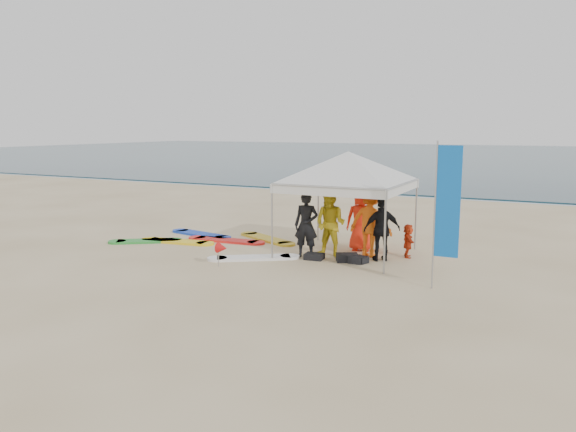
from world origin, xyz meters
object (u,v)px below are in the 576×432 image
(surfboard_spread, at_px, (213,242))
(person_seated, at_px, (408,241))
(person_black_b, at_px, (382,230))
(person_yellow, at_px, (330,224))
(feather_flag, at_px, (447,204))
(person_black_a, at_px, (306,225))
(person_orange_a, at_px, (370,221))
(marker_pennant, at_px, (222,248))
(person_orange_b, at_px, (361,220))
(canopy_tent, at_px, (348,152))

(surfboard_spread, bearing_deg, person_seated, 7.57)
(person_black_b, distance_m, surfboard_spread, 5.42)
(person_yellow, xyz_separation_m, feather_flag, (3.45, -1.86, 1.00))
(person_black_a, distance_m, person_yellow, 0.67)
(person_black_a, xyz_separation_m, person_orange_a, (1.53, 0.91, 0.08))
(person_black_b, xyz_separation_m, feather_flag, (2.03, -2.02, 1.07))
(person_orange_a, distance_m, feather_flag, 3.58)
(person_yellow, distance_m, person_seated, 2.19)
(person_black_b, bearing_deg, marker_pennant, 3.15)
(person_black_a, bearing_deg, person_orange_b, 43.96)
(person_yellow, bearing_deg, person_black_b, 11.55)
(person_seated, bearing_deg, person_black_b, 125.60)
(person_black_a, height_order, person_orange_b, person_orange_b)
(feather_flag, bearing_deg, person_yellow, 151.71)
(person_seated, distance_m, feather_flag, 3.44)
(person_seated, bearing_deg, person_orange_b, 63.24)
(person_orange_a, bearing_deg, person_orange_b, -41.83)
(feather_flag, relative_size, surfboard_spread, 0.55)
(person_yellow, distance_m, surfboard_spread, 4.04)
(feather_flag, bearing_deg, person_black_a, 159.56)
(person_orange_a, relative_size, canopy_tent, 0.45)
(person_yellow, bearing_deg, person_orange_a, 34.61)
(person_orange_b, xyz_separation_m, marker_pennant, (-2.54, -3.42, -0.41))
(person_orange_b, height_order, surfboard_spread, person_orange_b)
(canopy_tent, xyz_separation_m, surfboard_spread, (-4.27, -0.34, -2.85))
(person_black_a, xyz_separation_m, person_seated, (2.51, 1.24, -0.44))
(person_black_b, height_order, person_seated, person_black_b)
(feather_flag, xyz_separation_m, marker_pennant, (-5.48, -0.45, -1.43))
(canopy_tent, bearing_deg, person_yellow, -127.16)
(person_orange_b, bearing_deg, person_orange_a, 116.35)
(person_orange_a, xyz_separation_m, person_black_b, (0.45, -0.39, -0.13))
(person_orange_b, height_order, canopy_tent, canopy_tent)
(person_black_b, bearing_deg, canopy_tent, -46.29)
(person_orange_a, relative_size, person_black_b, 1.15)
(person_orange_b, xyz_separation_m, surfboard_spread, (-4.45, -1.01, -0.87))
(person_black_a, relative_size, person_yellow, 0.97)
(surfboard_spread, bearing_deg, feather_flag, -14.80)
(person_yellow, bearing_deg, person_seated, 29.11)
(person_seated, height_order, surfboard_spread, person_seated)
(person_black_a, distance_m, person_black_b, 2.05)
(person_black_b, height_order, person_orange_b, person_orange_b)
(person_black_a, bearing_deg, person_yellow, 22.70)
(person_orange_b, relative_size, person_seated, 1.95)
(person_black_a, distance_m, person_seated, 2.84)
(person_seated, distance_m, marker_pennant, 5.10)
(person_seated, xyz_separation_m, marker_pennant, (-3.98, -3.19, 0.03))
(person_black_a, height_order, person_yellow, person_yellow)
(person_yellow, bearing_deg, canopy_tent, 57.67)
(person_orange_b, height_order, feather_flag, feather_flag)
(person_yellow, relative_size, marker_pennant, 2.90)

